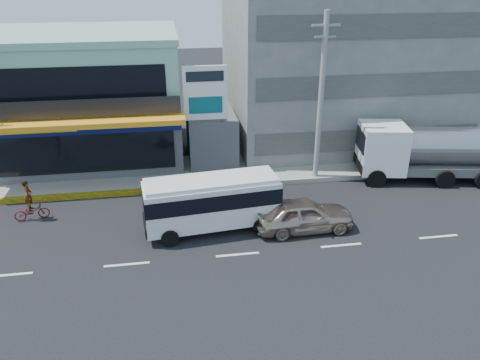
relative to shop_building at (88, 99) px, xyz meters
name	(u,v)px	position (x,y,z in m)	size (l,w,h in m)	color
ground	(238,255)	(8.00, -13.95, -4.00)	(120.00, 120.00, 0.00)	black
sidewalk	(291,166)	(13.00, -4.45, -3.85)	(70.00, 5.00, 0.30)	gray
shop_building	(88,99)	(0.00, 0.00, 0.00)	(12.40, 11.70, 8.00)	#3E3F43
concrete_building	(343,44)	(18.00, 1.05, 3.00)	(16.00, 12.00, 14.00)	gray
gap_structure	(211,134)	(8.00, -1.95, -2.25)	(3.00, 6.00, 3.50)	#3E3F43
satellite_dish	(211,112)	(8.00, -2.95, -0.42)	(1.50, 1.50, 0.15)	slate
billboard	(205,99)	(7.50, -4.75, 0.93)	(2.60, 0.18, 6.90)	gray
utility_pole_near	(321,99)	(14.00, -6.55, 1.15)	(1.60, 0.30, 10.00)	#999993
minibus	(212,200)	(7.10, -11.45, -2.34)	(6.81, 2.86, 2.77)	silver
sedan	(304,215)	(11.62, -12.21, -3.16)	(1.97, 4.91, 1.67)	tan
tanker_truck	(426,151)	(20.64, -7.38, -2.14)	(9.11, 4.19, 3.46)	white
motorcycle_rider	(31,207)	(-2.11, -8.98, -3.26)	(1.81, 0.89, 2.22)	#5A0C18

